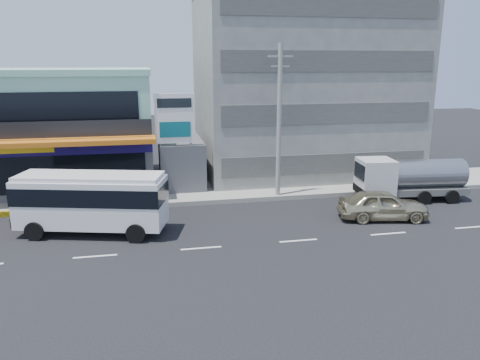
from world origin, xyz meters
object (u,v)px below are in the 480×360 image
minibus (91,198)px  utility_pole_near (279,122)px  concrete_building (301,86)px  sedan (383,205)px  tanker_truck (407,178)px  satellite_dish (181,140)px  shop_building (66,131)px  billboard (175,124)px

minibus → utility_pole_near: bearing=20.2°
concrete_building → utility_pole_near: concrete_building is taller
sedan → tanker_truck: bearing=-35.7°
sedan → tanker_truck: size_ratio=0.70×
concrete_building → sedan: bearing=-86.2°
concrete_building → sedan: 14.15m
utility_pole_near → sedan: size_ratio=1.98×
concrete_building → tanker_truck: 11.77m
satellite_dish → tanker_truck: (14.22, -5.51, -2.07)m
shop_building → tanker_truck: 23.91m
satellite_dish → sedan: bearing=-38.8°
satellite_dish → billboard: billboard is taller
billboard → tanker_truck: size_ratio=0.95×
minibus → billboard: bearing=50.9°
shop_building → billboard: shop_building is taller
satellite_dish → billboard: (-0.50, -1.80, 1.35)m
minibus → satellite_dish: bearing=55.5°
concrete_building → tanker_truck: (4.22, -9.51, -5.50)m
concrete_building → sedan: size_ratio=3.16×
minibus → sedan: (16.18, -0.95, -1.06)m
shop_building → concrete_building: bearing=3.4°
shop_building → utility_pole_near: size_ratio=1.24×
concrete_building → utility_pole_near: (-4.00, -7.60, -1.85)m
minibus → sedan: minibus is taller
billboard → utility_pole_near: utility_pole_near is taller
billboard → tanker_truck: 15.56m
concrete_building → billboard: 12.17m
concrete_building → billboard: bearing=-151.1°
concrete_building → sedan: concrete_building is taller
billboard → tanker_truck: billboard is taller
billboard → utility_pole_near: size_ratio=0.69×
satellite_dish → minibus: size_ratio=0.19×
shop_building → tanker_truck: bearing=-20.8°
tanker_truck → satellite_dish: bearing=158.8°
shop_building → minibus: (2.65, -10.72, -2.07)m
tanker_truck → minibus: bearing=-173.4°
sedan → shop_building: bearing=69.0°
utility_pole_near → tanker_truck: utility_pole_near is taller
utility_pole_near → tanker_truck: (8.22, -1.91, -3.65)m
concrete_building → utility_pole_near: 8.79m
shop_building → billboard: (7.50, -4.75, 0.93)m
utility_pole_near → tanker_truck: bearing=-13.1°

